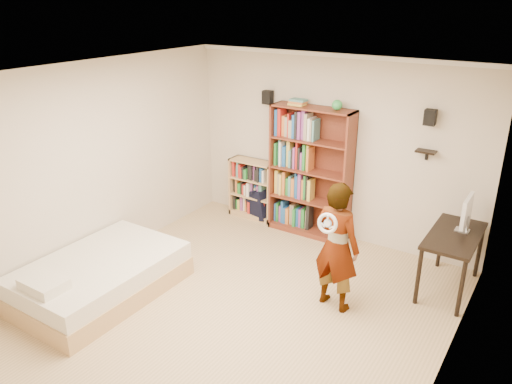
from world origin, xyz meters
TOP-DOWN VIEW (x-y plane):
  - ground at (0.00, 0.00)m, footprint 4.50×5.00m
  - room_shell at (0.00, 0.00)m, footprint 4.52×5.02m
  - crown_molding at (0.00, 0.00)m, footprint 4.50×5.00m
  - speaker_left at (-1.05, 2.40)m, footprint 0.14×0.12m
  - speaker_right at (1.35, 2.40)m, footprint 0.14×0.12m
  - wall_shelf at (1.35, 2.41)m, footprint 0.25×0.16m
  - tall_bookshelf at (-0.25, 2.32)m, footprint 1.24×0.36m
  - low_bookshelf at (-1.29, 2.35)m, footprint 0.77×0.29m
  - computer_desk at (1.95, 1.84)m, footprint 0.56×1.12m
  - imac at (2.00, 1.97)m, footprint 0.16×0.46m
  - daybed at (-1.59, -0.57)m, footprint 1.28×1.97m
  - person at (0.90, 0.75)m, footprint 0.62×0.45m
  - wii_wheel at (0.90, 0.46)m, footprint 0.23×0.09m
  - navy_bag at (-1.17, 2.33)m, footprint 0.41×0.31m

SIDE VIEW (x-z plane):
  - ground at x=0.00m, z-range -0.01..0.01m
  - navy_bag at x=-1.17m, z-range 0.00..0.51m
  - daybed at x=-1.59m, z-range 0.00..0.58m
  - computer_desk at x=1.95m, z-range 0.00..0.77m
  - low_bookshelf at x=-1.29m, z-range 0.00..0.97m
  - person at x=0.90m, z-range 0.00..1.56m
  - tall_bookshelf at x=-0.25m, z-range 0.00..1.96m
  - imac at x=2.00m, z-range 0.77..1.21m
  - wii_wheel at x=0.90m, z-range 1.07..1.30m
  - wall_shelf at x=1.35m, z-range 1.54..1.56m
  - room_shell at x=0.00m, z-range 0.41..3.12m
  - speaker_left at x=-1.05m, z-range 1.90..2.10m
  - speaker_right at x=1.35m, z-range 1.90..2.10m
  - crown_molding at x=0.00m, z-range 2.64..2.70m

